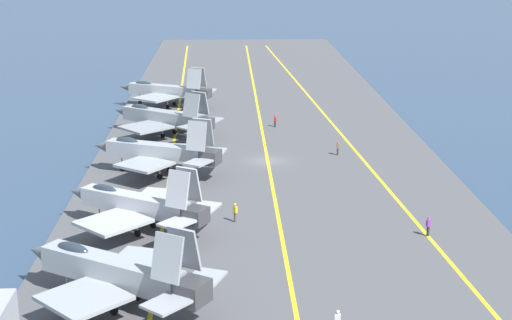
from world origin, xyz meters
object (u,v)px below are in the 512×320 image
Objects in this scene: parked_jet_third at (158,152)px; crew_yellow_vest at (235,212)px; parked_jet_fifth at (166,90)px; parked_jet_fourth at (163,117)px; crew_brown_vest at (338,148)px; crew_purple_vest at (428,226)px; crew_white_vest at (338,320)px; parked_jet_nearest at (115,271)px; crew_red_vest at (275,120)px; parked_jet_second at (138,204)px.

crew_yellow_vest is (-15.17, -8.40, -1.71)m from parked_jet_third.
parked_jet_third reaches higher than parked_jet_fifth.
parked_jet_fourth is 24.43m from crew_brown_vest.
crew_brown_vest is at bearing -29.50° from crew_yellow_vest.
parked_jet_fourth is 45.78m from crew_purple_vest.
crew_yellow_vest reaches higher than crew_brown_vest.
parked_jet_third reaches higher than crew_white_vest.
parked_jet_fifth is at bearing 1.02° from parked_jet_nearest.
parked_jet_fifth is at bearing 49.36° from crew_red_vest.
crew_purple_vest is (-4.21, -17.16, -0.01)m from crew_yellow_vest.
parked_jet_third is 8.53× the size of crew_purple_vest.
crew_red_vest is at bearing 14.99° from crew_purple_vest.
crew_yellow_vest is 25.95m from crew_brown_vest.
crew_red_vest is (39.27, -14.80, -1.61)m from parked_jet_second.
crew_yellow_vest is at bearing -27.96° from parked_jet_nearest.
parked_jet_fifth reaches higher than crew_yellow_vest.
parked_jet_nearest is 9.38× the size of crew_white_vest.
crew_yellow_vest is at bearing -164.57° from parked_jet_fourth.
crew_purple_vest is (12.45, -26.00, -1.63)m from parked_jet_nearest.
parked_jet_second reaches higher than parked_jet_fourth.
parked_jet_third is at bearing 52.84° from crew_purple_vest.
parked_jet_third is (17.08, -0.37, 0.17)m from parked_jet_second.
crew_purple_vest is at bearing -31.36° from crew_white_vest.
parked_jet_second is at bearing 178.76° from parked_jet_third.
crew_red_vest is (41.57, 11.13, -0.07)m from crew_purple_vest.
crew_brown_vest is (22.58, -12.78, -0.05)m from crew_yellow_vest.
crew_yellow_vest is at bearing -151.01° from parked_jet_third.
parked_jet_nearest is at bearing 72.91° from crew_white_vest.
parked_jet_fifth reaches higher than parked_jet_fourth.
parked_jet_third is 9.10× the size of crew_red_vest.
parked_jet_nearest is 8.51× the size of crew_yellow_vest.
crew_yellow_vest is at bearing 17.28° from crew_white_vest.
crew_brown_vest reaches higher than crew_white_vest.
parked_jet_second is 35.13m from parked_jet_fourth.
parked_jet_fifth is (17.94, 0.88, 0.16)m from parked_jet_fourth.
parked_jet_nearest is at bearing 179.21° from parked_jet_third.
crew_white_vest is (-21.43, -6.67, -0.10)m from crew_yellow_vest.
parked_jet_fifth is at bearing 12.97° from crew_white_vest.
parked_jet_nearest reaches higher than crew_red_vest.
crew_brown_vest is 44.43m from crew_white_vest.
parked_jet_third is 9.26× the size of crew_white_vest.
crew_brown_vest is at bearing -155.45° from crew_red_vest.
parked_jet_fourth is 8.88× the size of crew_brown_vest.
parked_jet_second is at bearing -179.36° from parked_jet_fourth.
parked_jet_third is (31.83, -0.44, 0.09)m from parked_jet_nearest.
crew_white_vest is (-17.22, 10.50, -0.08)m from crew_purple_vest.
parked_jet_nearest is 49.88m from parked_jet_fourth.
crew_purple_vest is 43.03m from crew_red_vest.
parked_jet_second reaches higher than crew_yellow_vest.
parked_jet_nearest is 67.83m from parked_jet_fifth.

